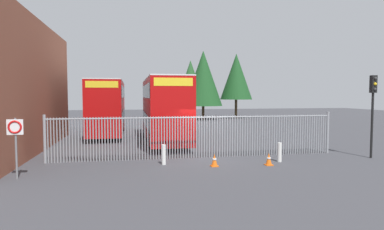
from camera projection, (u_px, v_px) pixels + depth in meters
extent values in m
plane|color=#3D3D42|center=(182.00, 138.00, 24.96)|extent=(100.00, 100.00, 0.00)
cylinder|color=gray|center=(45.00, 141.00, 15.58)|extent=(0.06, 0.06, 2.20)
cylinder|color=gray|center=(48.00, 140.00, 15.60)|extent=(0.06, 0.06, 2.20)
cylinder|color=gray|center=(51.00, 140.00, 15.63)|extent=(0.06, 0.06, 2.20)
cylinder|color=gray|center=(54.00, 140.00, 15.66)|extent=(0.06, 0.06, 2.20)
cylinder|color=gray|center=(57.00, 140.00, 15.68)|extent=(0.06, 0.06, 2.20)
cylinder|color=gray|center=(60.00, 140.00, 15.71)|extent=(0.06, 0.06, 2.20)
cylinder|color=gray|center=(63.00, 140.00, 15.73)|extent=(0.06, 0.06, 2.20)
cylinder|color=gray|center=(66.00, 140.00, 15.76)|extent=(0.06, 0.06, 2.20)
cylinder|color=gray|center=(69.00, 140.00, 15.79)|extent=(0.06, 0.06, 2.20)
cylinder|color=gray|center=(72.00, 140.00, 15.81)|extent=(0.06, 0.06, 2.20)
cylinder|color=gray|center=(75.00, 140.00, 15.84)|extent=(0.06, 0.06, 2.20)
cylinder|color=gray|center=(78.00, 140.00, 15.86)|extent=(0.06, 0.06, 2.20)
cylinder|color=gray|center=(81.00, 140.00, 15.89)|extent=(0.06, 0.06, 2.20)
cylinder|color=gray|center=(84.00, 140.00, 15.92)|extent=(0.06, 0.06, 2.20)
cylinder|color=gray|center=(87.00, 140.00, 15.94)|extent=(0.06, 0.06, 2.20)
cylinder|color=gray|center=(90.00, 139.00, 15.97)|extent=(0.06, 0.06, 2.20)
cylinder|color=gray|center=(93.00, 139.00, 15.99)|extent=(0.06, 0.06, 2.20)
cylinder|color=gray|center=(96.00, 139.00, 16.02)|extent=(0.06, 0.06, 2.20)
cylinder|color=gray|center=(99.00, 139.00, 16.05)|extent=(0.06, 0.06, 2.20)
cylinder|color=gray|center=(102.00, 139.00, 16.07)|extent=(0.06, 0.06, 2.20)
cylinder|color=gray|center=(105.00, 139.00, 16.10)|extent=(0.06, 0.06, 2.20)
cylinder|color=gray|center=(108.00, 139.00, 16.12)|extent=(0.06, 0.06, 2.20)
cylinder|color=gray|center=(111.00, 139.00, 16.15)|extent=(0.06, 0.06, 2.20)
cylinder|color=gray|center=(114.00, 139.00, 16.17)|extent=(0.06, 0.06, 2.20)
cylinder|color=gray|center=(117.00, 139.00, 16.20)|extent=(0.06, 0.06, 2.20)
cylinder|color=gray|center=(119.00, 139.00, 16.23)|extent=(0.06, 0.06, 2.20)
cylinder|color=gray|center=(122.00, 139.00, 16.25)|extent=(0.06, 0.06, 2.20)
cylinder|color=gray|center=(125.00, 139.00, 16.28)|extent=(0.06, 0.06, 2.20)
cylinder|color=gray|center=(128.00, 139.00, 16.30)|extent=(0.06, 0.06, 2.20)
cylinder|color=gray|center=(131.00, 138.00, 16.33)|extent=(0.06, 0.06, 2.20)
cylinder|color=gray|center=(134.00, 138.00, 16.36)|extent=(0.06, 0.06, 2.20)
cylinder|color=gray|center=(137.00, 138.00, 16.38)|extent=(0.06, 0.06, 2.20)
cylinder|color=gray|center=(139.00, 138.00, 16.41)|extent=(0.06, 0.06, 2.20)
cylinder|color=gray|center=(142.00, 138.00, 16.43)|extent=(0.06, 0.06, 2.20)
cylinder|color=gray|center=(145.00, 138.00, 16.46)|extent=(0.06, 0.06, 2.20)
cylinder|color=gray|center=(148.00, 138.00, 16.49)|extent=(0.06, 0.06, 2.20)
cylinder|color=gray|center=(151.00, 138.00, 16.51)|extent=(0.06, 0.06, 2.20)
cylinder|color=gray|center=(153.00, 138.00, 16.54)|extent=(0.06, 0.06, 2.20)
cylinder|color=gray|center=(156.00, 138.00, 16.56)|extent=(0.06, 0.06, 2.20)
cylinder|color=gray|center=(159.00, 138.00, 16.59)|extent=(0.06, 0.06, 2.20)
cylinder|color=gray|center=(162.00, 138.00, 16.62)|extent=(0.06, 0.06, 2.20)
cylinder|color=gray|center=(164.00, 138.00, 16.64)|extent=(0.06, 0.06, 2.20)
cylinder|color=gray|center=(167.00, 138.00, 16.67)|extent=(0.06, 0.06, 2.20)
cylinder|color=gray|center=(170.00, 138.00, 16.69)|extent=(0.06, 0.06, 2.20)
cylinder|color=gray|center=(172.00, 137.00, 16.72)|extent=(0.06, 0.06, 2.20)
cylinder|color=gray|center=(175.00, 137.00, 16.75)|extent=(0.06, 0.06, 2.20)
cylinder|color=gray|center=(178.00, 137.00, 16.77)|extent=(0.06, 0.06, 2.20)
cylinder|color=gray|center=(180.00, 137.00, 16.80)|extent=(0.06, 0.06, 2.20)
cylinder|color=gray|center=(183.00, 137.00, 16.82)|extent=(0.06, 0.06, 2.20)
cylinder|color=gray|center=(186.00, 137.00, 16.85)|extent=(0.06, 0.06, 2.20)
cylinder|color=gray|center=(188.00, 137.00, 16.88)|extent=(0.06, 0.06, 2.20)
cylinder|color=gray|center=(191.00, 137.00, 16.90)|extent=(0.06, 0.06, 2.20)
cylinder|color=gray|center=(194.00, 137.00, 16.93)|extent=(0.06, 0.06, 2.20)
cylinder|color=gray|center=(196.00, 137.00, 16.95)|extent=(0.06, 0.06, 2.20)
cylinder|color=gray|center=(199.00, 137.00, 16.98)|extent=(0.06, 0.06, 2.20)
cylinder|color=gray|center=(202.00, 137.00, 17.01)|extent=(0.06, 0.06, 2.20)
cylinder|color=gray|center=(204.00, 137.00, 17.03)|extent=(0.06, 0.06, 2.20)
cylinder|color=gray|center=(207.00, 137.00, 17.06)|extent=(0.06, 0.06, 2.20)
cylinder|color=gray|center=(209.00, 137.00, 17.08)|extent=(0.06, 0.06, 2.20)
cylinder|color=gray|center=(212.00, 136.00, 17.11)|extent=(0.06, 0.06, 2.20)
cylinder|color=gray|center=(215.00, 136.00, 17.14)|extent=(0.06, 0.06, 2.20)
cylinder|color=gray|center=(217.00, 136.00, 17.16)|extent=(0.06, 0.06, 2.20)
cylinder|color=gray|center=(220.00, 136.00, 17.19)|extent=(0.06, 0.06, 2.20)
cylinder|color=gray|center=(222.00, 136.00, 17.21)|extent=(0.06, 0.06, 2.20)
cylinder|color=gray|center=(225.00, 136.00, 17.24)|extent=(0.06, 0.06, 2.20)
cylinder|color=gray|center=(227.00, 136.00, 17.27)|extent=(0.06, 0.06, 2.20)
cylinder|color=gray|center=(230.00, 136.00, 17.29)|extent=(0.06, 0.06, 2.20)
cylinder|color=gray|center=(232.00, 136.00, 17.32)|extent=(0.06, 0.06, 2.20)
cylinder|color=gray|center=(235.00, 136.00, 17.34)|extent=(0.06, 0.06, 2.20)
cylinder|color=gray|center=(237.00, 136.00, 17.37)|extent=(0.06, 0.06, 2.20)
cylinder|color=gray|center=(240.00, 136.00, 17.40)|extent=(0.06, 0.06, 2.20)
cylinder|color=gray|center=(242.00, 136.00, 17.42)|extent=(0.06, 0.06, 2.20)
cylinder|color=gray|center=(245.00, 136.00, 17.45)|extent=(0.06, 0.06, 2.20)
cylinder|color=gray|center=(247.00, 136.00, 17.47)|extent=(0.06, 0.06, 2.20)
cylinder|color=gray|center=(250.00, 136.00, 17.50)|extent=(0.06, 0.06, 2.20)
cylinder|color=gray|center=(252.00, 136.00, 17.52)|extent=(0.06, 0.06, 2.20)
cylinder|color=gray|center=(255.00, 135.00, 17.55)|extent=(0.06, 0.06, 2.20)
cylinder|color=gray|center=(257.00, 135.00, 17.58)|extent=(0.06, 0.06, 2.20)
cylinder|color=gray|center=(260.00, 135.00, 17.60)|extent=(0.06, 0.06, 2.20)
cylinder|color=gray|center=(262.00, 135.00, 17.63)|extent=(0.06, 0.06, 2.20)
cylinder|color=gray|center=(265.00, 135.00, 17.65)|extent=(0.06, 0.06, 2.20)
cylinder|color=gray|center=(267.00, 135.00, 17.68)|extent=(0.06, 0.06, 2.20)
cylinder|color=gray|center=(269.00, 135.00, 17.71)|extent=(0.06, 0.06, 2.20)
cylinder|color=gray|center=(272.00, 135.00, 17.73)|extent=(0.06, 0.06, 2.20)
cylinder|color=gray|center=(274.00, 135.00, 17.76)|extent=(0.06, 0.06, 2.20)
cylinder|color=gray|center=(277.00, 135.00, 17.78)|extent=(0.06, 0.06, 2.20)
cylinder|color=gray|center=(279.00, 135.00, 17.81)|extent=(0.06, 0.06, 2.20)
cylinder|color=gray|center=(281.00, 135.00, 17.84)|extent=(0.06, 0.06, 2.20)
cylinder|color=gray|center=(284.00, 135.00, 17.86)|extent=(0.06, 0.06, 2.20)
cylinder|color=gray|center=(286.00, 135.00, 17.89)|extent=(0.06, 0.06, 2.20)
cylinder|color=gray|center=(288.00, 135.00, 17.91)|extent=(0.06, 0.06, 2.20)
cylinder|color=gray|center=(291.00, 135.00, 17.94)|extent=(0.06, 0.06, 2.20)
cylinder|color=gray|center=(293.00, 135.00, 17.97)|extent=(0.06, 0.06, 2.20)
cylinder|color=gray|center=(295.00, 134.00, 17.99)|extent=(0.06, 0.06, 2.20)
cylinder|color=gray|center=(298.00, 134.00, 18.02)|extent=(0.06, 0.06, 2.20)
cylinder|color=gray|center=(300.00, 134.00, 18.04)|extent=(0.06, 0.06, 2.20)
cylinder|color=gray|center=(302.00, 134.00, 18.07)|extent=(0.06, 0.06, 2.20)
cylinder|color=gray|center=(305.00, 134.00, 18.10)|extent=(0.06, 0.06, 2.20)
cylinder|color=gray|center=(307.00, 134.00, 18.12)|extent=(0.06, 0.06, 2.20)
cylinder|color=gray|center=(309.00, 134.00, 18.15)|extent=(0.06, 0.06, 2.20)
cylinder|color=gray|center=(312.00, 134.00, 18.17)|extent=(0.06, 0.06, 2.20)
cylinder|color=gray|center=(314.00, 134.00, 18.20)|extent=(0.06, 0.06, 2.20)
cylinder|color=gray|center=(316.00, 134.00, 18.23)|extent=(0.06, 0.06, 2.20)
cylinder|color=gray|center=(319.00, 134.00, 18.25)|extent=(0.06, 0.06, 2.20)
cylinder|color=gray|center=(321.00, 134.00, 18.28)|extent=(0.06, 0.06, 2.20)
cylinder|color=gray|center=(323.00, 134.00, 18.30)|extent=(0.06, 0.06, 2.20)
cylinder|color=gray|center=(325.00, 134.00, 18.33)|extent=(0.06, 0.06, 2.20)
cylinder|color=gray|center=(328.00, 134.00, 18.36)|extent=(0.06, 0.06, 2.20)
cylinder|color=gray|center=(198.00, 117.00, 16.90)|extent=(15.02, 0.07, 0.07)
cylinder|color=gray|center=(45.00, 139.00, 15.57)|extent=(0.14, 0.14, 2.35)
cylinder|color=gray|center=(328.00, 132.00, 18.35)|extent=(0.14, 0.14, 2.35)
cube|color=#B70C0C|center=(164.00, 108.00, 22.92)|extent=(2.50, 10.80, 4.00)
cube|color=black|center=(164.00, 120.00, 22.97)|extent=(2.54, 10.37, 0.90)
cube|color=black|center=(164.00, 91.00, 22.85)|extent=(2.54, 10.37, 0.90)
cube|color=yellow|center=(173.00, 82.00, 17.57)|extent=(2.12, 0.12, 0.44)
cube|color=silver|center=(164.00, 79.00, 22.80)|extent=(2.50, 10.80, 0.08)
cylinder|color=black|center=(151.00, 141.00, 19.55)|extent=(0.30, 1.04, 1.04)
cylinder|color=black|center=(187.00, 140.00, 19.95)|extent=(0.30, 1.04, 1.04)
cylinder|color=black|center=(146.00, 130.00, 25.74)|extent=(0.30, 1.04, 1.04)
cylinder|color=black|center=(174.00, 129.00, 26.15)|extent=(0.30, 1.04, 1.04)
cube|color=#B70C0C|center=(108.00, 106.00, 26.92)|extent=(2.50, 10.80, 4.00)
cube|color=black|center=(108.00, 116.00, 26.97)|extent=(2.54, 10.37, 0.90)
cube|color=black|center=(108.00, 92.00, 26.85)|extent=(2.54, 10.37, 0.90)
cube|color=yellow|center=(102.00, 84.00, 21.58)|extent=(2.12, 0.12, 0.44)
cube|color=silver|center=(107.00, 82.00, 26.80)|extent=(2.50, 10.80, 0.08)
cylinder|color=black|center=(89.00, 133.00, 23.55)|extent=(0.30, 1.04, 1.04)
cylinder|color=black|center=(120.00, 133.00, 23.96)|extent=(0.30, 1.04, 1.04)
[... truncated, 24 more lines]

